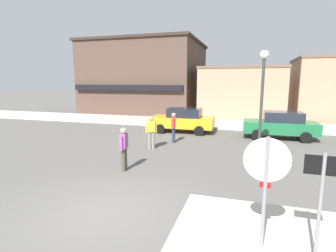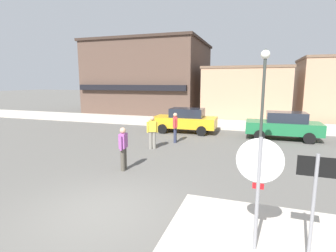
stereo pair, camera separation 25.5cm
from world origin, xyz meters
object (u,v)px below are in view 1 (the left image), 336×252
one_way_sign (321,197)px  parked_car_nearest (183,120)px  parked_car_second (280,125)px  pedestrian_crossing_far (174,127)px  lamp_post (262,89)px  pedestrian_kerb_side (124,148)px  stop_sign (266,179)px  pedestrian_crossing_near (151,131)px

one_way_sign → parked_car_nearest: size_ratio=0.52×
parked_car_second → pedestrian_crossing_far: pedestrian_crossing_far is taller
pedestrian_crossing_far → one_way_sign: bearing=-59.7°
lamp_post → pedestrian_kerb_side: 6.01m
stop_sign → one_way_sign: bearing=-6.3°
stop_sign → one_way_sign: 0.91m
stop_sign → parked_car_second: bearing=82.5°
pedestrian_kerb_side → pedestrian_crossing_near: bearing=92.7°
parked_car_second → pedestrian_crossing_near: 7.63m
one_way_sign → pedestrian_crossing_far: size_ratio=1.30×
parked_car_second → pedestrian_kerb_side: (-6.12, -7.61, 0.06)m
pedestrian_kerb_side → parked_car_nearest: bearing=87.8°
parked_car_second → pedestrian_crossing_near: size_ratio=2.49×
pedestrian_crossing_near → parked_car_second: bearing=34.8°
parked_car_nearest → pedestrian_crossing_near: pedestrian_crossing_near is taller
pedestrian_crossing_near → pedestrian_crossing_far: 1.76m
parked_car_nearest → parked_car_second: size_ratio=1.00×
one_way_sign → pedestrian_crossing_near: size_ratio=1.30×
one_way_sign → pedestrian_crossing_near: (-5.68, 6.94, -0.46)m
pedestrian_crossing_far → pedestrian_kerb_side: bearing=-96.1°
lamp_post → pedestrian_kerb_side: lamp_post is taller
one_way_sign → lamp_post: lamp_post is taller
lamp_post → pedestrian_crossing_far: size_ratio=2.82×
lamp_post → parked_car_second: bearing=74.2°
pedestrian_crossing_far → pedestrian_kerb_side: size_ratio=1.00×
lamp_post → parked_car_nearest: bearing=132.5°
one_way_sign → parked_car_nearest: bearing=114.4°
stop_sign → lamp_post: (0.16, 6.53, 1.44)m
stop_sign → one_way_sign: (0.89, -0.10, -0.19)m
parked_car_second → pedestrian_kerb_side: size_ratio=2.49×
stop_sign → parked_car_second: 11.31m
lamp_post → parked_car_second: 5.30m
parked_car_nearest → pedestrian_kerb_side: (-0.31, -7.85, 0.06)m
pedestrian_crossing_near → one_way_sign: bearing=-50.7°
parked_car_second → one_way_sign: bearing=-93.0°
pedestrian_kerb_side → parked_car_second: bearing=51.2°
stop_sign → pedestrian_kerb_side: size_ratio=1.43×
one_way_sign → pedestrian_kerb_side: size_ratio=1.30×
pedestrian_kerb_side → pedestrian_crossing_far: bearing=83.9°
stop_sign → pedestrian_crossing_near: (-4.79, 6.84, -0.65)m
lamp_post → parked_car_nearest: lamp_post is taller
lamp_post → pedestrian_crossing_near: (-4.95, 0.30, -2.09)m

